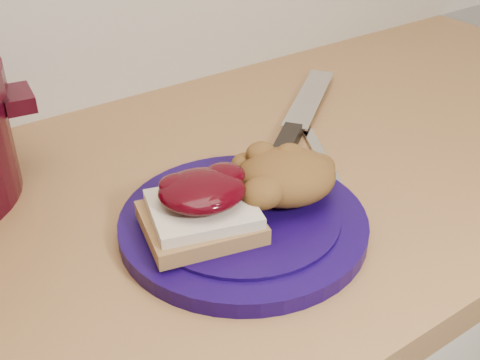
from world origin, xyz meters
TOP-DOWN VIEW (x-y plane):
  - plate at (-0.01, 1.41)m, footprint 0.34×0.34m
  - sandwich at (-0.05, 1.42)m, footprint 0.13×0.12m
  - stuffing_mound at (0.05, 1.41)m, footprint 0.13×0.12m
  - chef_knife at (0.16, 1.54)m, footprint 0.29×0.24m
  - butter_knife at (0.18, 1.50)m, footprint 0.10×0.18m

SIDE VIEW (x-z plane):
  - butter_knife at x=0.18m, z-range 0.90..0.91m
  - plate at x=-0.01m, z-range 0.90..0.92m
  - chef_knife at x=0.16m, z-range 0.90..0.92m
  - sandwich at x=-0.05m, z-range 0.92..0.97m
  - stuffing_mound at x=0.05m, z-range 0.92..0.98m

